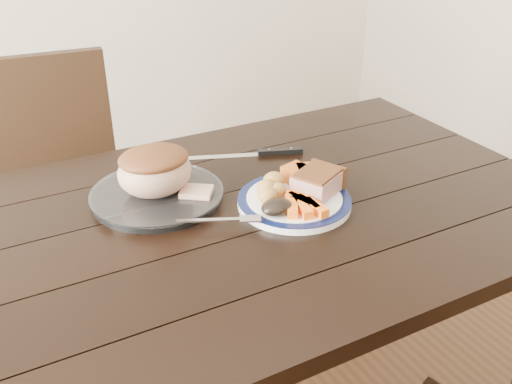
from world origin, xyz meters
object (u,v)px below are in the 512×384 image
chair_far (58,190)px  dinner_plate (294,202)px  dining_table (221,252)px  carving_knife (266,153)px  roast_joint (155,172)px  serving_platter (157,197)px  fork (225,220)px  pork_slice (317,183)px

chair_far → dinner_plate: size_ratio=3.62×
dining_table → carving_knife: bearing=43.0°
carving_knife → roast_joint: bearing=-143.6°
serving_platter → fork: size_ratio=1.75×
chair_far → serving_platter: (0.14, -0.60, 0.23)m
pork_slice → carving_knife: pork_slice is taller
dinner_plate → roast_joint: size_ratio=1.52×
chair_far → roast_joint: bearing=108.4°
pork_slice → serving_platter: bearing=151.4°
carving_knife → chair_far: bearing=154.2°
fork → carving_knife: (0.25, 0.28, -0.01)m
dining_table → pork_slice: pork_slice is taller
serving_platter → roast_joint: bearing=0.0°
dining_table → roast_joint: roast_joint is taller
serving_platter → pork_slice: size_ratio=2.79×
chair_far → carving_knife: 0.73m
dinner_plate → serving_platter: size_ratio=0.87×
dining_table → roast_joint: 0.23m
dining_table → dinner_plate: dinner_plate is taller
dinner_plate → serving_platter: (-0.26, 0.17, 0.00)m
serving_platter → fork: bearing=-65.5°
dining_table → chair_far: 0.78m
chair_far → fork: 0.85m
dining_table → fork: (-0.01, -0.05, 0.11)m
serving_platter → pork_slice: 0.37m
dining_table → fork: bearing=-99.8°
pork_slice → roast_joint: bearing=151.4°
serving_platter → carving_knife: bearing=15.3°
dinner_plate → fork: size_ratio=1.53×
fork → dining_table: bearing=105.5°
pork_slice → roast_joint: roast_joint is taller
chair_far → roast_joint: chair_far is taller
dining_table → roast_joint: (-0.09, 0.14, 0.16)m
serving_platter → roast_joint: roast_joint is taller
dinner_plate → pork_slice: pork_slice is taller
dining_table → dinner_plate: (0.17, -0.03, 0.10)m
pork_slice → chair_far: bearing=120.5°
chair_far → pork_slice: chair_far is taller
dining_table → chair_far: bearing=107.3°
dining_table → carving_knife: size_ratio=5.26×
serving_platter → carving_knife: serving_platter is taller
dinner_plate → roast_joint: roast_joint is taller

